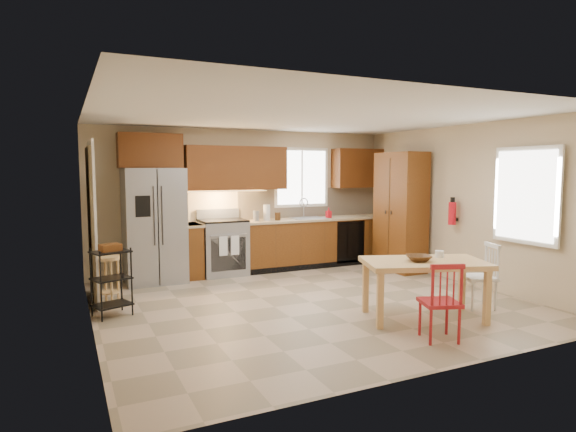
% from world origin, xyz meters
% --- Properties ---
extents(floor, '(5.50, 5.50, 0.00)m').
position_xyz_m(floor, '(0.00, 0.00, 0.00)').
color(floor, tan).
rests_on(floor, ground).
extents(ceiling, '(5.50, 5.00, 0.02)m').
position_xyz_m(ceiling, '(0.00, 0.00, 2.50)').
color(ceiling, silver).
rests_on(ceiling, ground).
extents(wall_back, '(5.50, 0.02, 2.50)m').
position_xyz_m(wall_back, '(0.00, 2.50, 1.25)').
color(wall_back, '#CCB793').
rests_on(wall_back, ground).
extents(wall_front, '(5.50, 0.02, 2.50)m').
position_xyz_m(wall_front, '(0.00, -2.50, 1.25)').
color(wall_front, '#CCB793').
rests_on(wall_front, ground).
extents(wall_left, '(0.02, 5.00, 2.50)m').
position_xyz_m(wall_left, '(-2.75, 0.00, 1.25)').
color(wall_left, '#CCB793').
rests_on(wall_left, ground).
extents(wall_right, '(0.02, 5.00, 2.50)m').
position_xyz_m(wall_right, '(2.75, 0.00, 1.25)').
color(wall_right, '#CCB793').
rests_on(wall_right, ground).
extents(refrigerator, '(0.92, 0.75, 1.82)m').
position_xyz_m(refrigerator, '(-1.70, 2.12, 0.91)').
color(refrigerator, gray).
rests_on(refrigerator, floor).
extents(range_stove, '(0.76, 0.63, 0.92)m').
position_xyz_m(range_stove, '(-0.55, 2.19, 0.46)').
color(range_stove, gray).
rests_on(range_stove, floor).
extents(base_cabinet_narrow, '(0.30, 0.60, 0.90)m').
position_xyz_m(base_cabinet_narrow, '(-1.10, 2.20, 0.45)').
color(base_cabinet_narrow, brown).
rests_on(base_cabinet_narrow, floor).
extents(base_cabinet_run, '(2.92, 0.60, 0.90)m').
position_xyz_m(base_cabinet_run, '(1.29, 2.20, 0.45)').
color(base_cabinet_run, brown).
rests_on(base_cabinet_run, floor).
extents(dishwasher, '(0.60, 0.02, 0.78)m').
position_xyz_m(dishwasher, '(1.85, 1.91, 0.45)').
color(dishwasher, black).
rests_on(dishwasher, floor).
extents(backsplash, '(2.92, 0.03, 0.55)m').
position_xyz_m(backsplash, '(1.29, 2.48, 1.18)').
color(backsplash, beige).
rests_on(backsplash, wall_back).
extents(upper_over_fridge, '(1.00, 0.35, 0.55)m').
position_xyz_m(upper_over_fridge, '(-1.70, 2.33, 2.10)').
color(upper_over_fridge, '#5F2D0F').
rests_on(upper_over_fridge, wall_back).
extents(upper_left_block, '(1.80, 0.35, 0.75)m').
position_xyz_m(upper_left_block, '(-0.25, 2.33, 1.83)').
color(upper_left_block, '#5F2D0F').
rests_on(upper_left_block, wall_back).
extents(upper_right_block, '(1.00, 0.35, 0.75)m').
position_xyz_m(upper_right_block, '(2.25, 2.33, 1.83)').
color(upper_right_block, '#5F2D0F').
rests_on(upper_right_block, wall_back).
extents(window_back, '(1.12, 0.04, 1.12)m').
position_xyz_m(window_back, '(1.10, 2.48, 1.65)').
color(window_back, white).
rests_on(window_back, wall_back).
extents(sink, '(0.62, 0.46, 0.16)m').
position_xyz_m(sink, '(1.10, 2.20, 0.86)').
color(sink, gray).
rests_on(sink, base_cabinet_run).
extents(undercab_glow, '(1.60, 0.30, 0.01)m').
position_xyz_m(undercab_glow, '(-0.55, 2.30, 1.43)').
color(undercab_glow, '#FFBF66').
rests_on(undercab_glow, wall_back).
extents(soap_bottle, '(0.09, 0.09, 0.19)m').
position_xyz_m(soap_bottle, '(1.48, 2.10, 1.00)').
color(soap_bottle, red).
rests_on(soap_bottle, base_cabinet_run).
extents(paper_towel, '(0.12, 0.12, 0.28)m').
position_xyz_m(paper_towel, '(0.25, 2.15, 1.04)').
color(paper_towel, silver).
rests_on(paper_towel, base_cabinet_run).
extents(canister_steel, '(0.11, 0.11, 0.18)m').
position_xyz_m(canister_steel, '(0.05, 2.15, 0.99)').
color(canister_steel, gray).
rests_on(canister_steel, base_cabinet_run).
extents(canister_wood, '(0.10, 0.10, 0.14)m').
position_xyz_m(canister_wood, '(0.45, 2.12, 0.97)').
color(canister_wood, '#4F3115').
rests_on(canister_wood, base_cabinet_run).
extents(pantry, '(0.50, 0.95, 2.10)m').
position_xyz_m(pantry, '(2.43, 1.20, 1.05)').
color(pantry, brown).
rests_on(pantry, floor).
extents(fire_extinguisher, '(0.12, 0.12, 0.36)m').
position_xyz_m(fire_extinguisher, '(2.63, 0.15, 1.10)').
color(fire_extinguisher, red).
rests_on(fire_extinguisher, wall_right).
extents(window_right, '(0.04, 1.02, 1.32)m').
position_xyz_m(window_right, '(2.68, -1.15, 1.45)').
color(window_right, white).
rests_on(window_right, wall_right).
extents(doorway, '(0.04, 0.95, 2.10)m').
position_xyz_m(doorway, '(-2.67, 1.30, 1.05)').
color(doorway, '#8C7A59').
rests_on(doorway, wall_left).
extents(dining_table, '(1.61, 1.23, 0.70)m').
position_xyz_m(dining_table, '(0.90, -1.21, 0.35)').
color(dining_table, tan).
rests_on(dining_table, floor).
extents(chair_red, '(0.50, 0.50, 0.84)m').
position_xyz_m(chair_red, '(0.55, -1.86, 0.42)').
color(chair_red, maroon).
rests_on(chair_red, floor).
extents(chair_white, '(0.50, 0.50, 0.84)m').
position_xyz_m(chair_white, '(1.85, -1.16, 0.42)').
color(chair_white, silver).
rests_on(chair_white, floor).
extents(table_bowl, '(0.37, 0.37, 0.07)m').
position_xyz_m(table_bowl, '(0.81, -1.21, 0.70)').
color(table_bowl, '#4F3115').
rests_on(table_bowl, dining_table).
extents(table_jar, '(0.12, 0.12, 0.11)m').
position_xyz_m(table_jar, '(1.22, -1.12, 0.73)').
color(table_jar, silver).
rests_on(table_jar, dining_table).
extents(bar_stool, '(0.35, 0.35, 0.67)m').
position_xyz_m(bar_stool, '(-2.50, 0.95, 0.33)').
color(bar_stool, tan).
rests_on(bar_stool, floor).
extents(utility_cart, '(0.51, 0.45, 0.85)m').
position_xyz_m(utility_cart, '(-2.50, 0.49, 0.42)').
color(utility_cart, black).
rests_on(utility_cart, floor).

